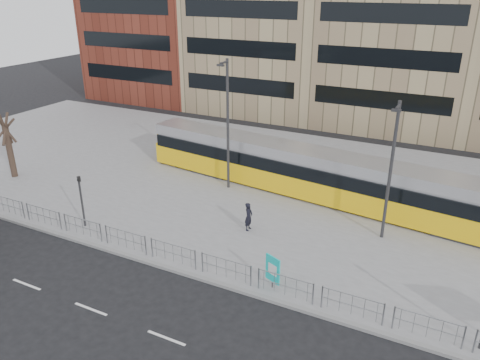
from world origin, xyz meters
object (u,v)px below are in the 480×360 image
at_px(pedestrian, 249,217).
at_px(lamp_post_west, 227,121).
at_px(lamp_post_east, 391,167).
at_px(bare_tree, 2,110).
at_px(ad_panel, 273,270).
at_px(traffic_light_west, 81,195).
at_px(tram, 323,176).

xyz_separation_m(pedestrian, lamp_post_west, (-3.85, 4.73, 3.89)).
relative_size(pedestrian, lamp_post_east, 0.22).
height_order(lamp_post_west, lamp_post_east, lamp_post_west).
relative_size(lamp_post_east, bare_tree, 1.15).
height_order(ad_panel, traffic_light_west, traffic_light_west).
relative_size(traffic_light_west, lamp_post_west, 0.36).
bearing_deg(lamp_post_west, bare_tree, -160.56).
relative_size(ad_panel, lamp_post_east, 0.21).
bearing_deg(ad_panel, bare_tree, -166.72).
bearing_deg(lamp_post_east, bare_tree, -173.25).
distance_m(pedestrian, traffic_light_west, 9.56).
relative_size(ad_panel, lamp_post_west, 0.19).
bearing_deg(ad_panel, traffic_light_west, -159.38).
bearing_deg(tram, bare_tree, -156.10).
xyz_separation_m(pedestrian, traffic_light_west, (-8.67, -3.85, 1.14)).
relative_size(tram, bare_tree, 3.99).
bearing_deg(bare_tree, tram, 17.11).
height_order(traffic_light_west, bare_tree, bare_tree).
bearing_deg(ad_panel, pedestrian, 150.58).
height_order(ad_panel, lamp_post_west, lamp_post_west).
bearing_deg(ad_panel, lamp_post_east, 86.14).
distance_m(lamp_post_west, bare_tree, 15.72).
distance_m(ad_panel, lamp_post_east, 8.48).
distance_m(ad_panel, lamp_post_west, 12.25).
relative_size(ad_panel, bare_tree, 0.25).
distance_m(tram, pedestrian, 6.49).
height_order(tram, lamp_post_west, lamp_post_west).
bearing_deg(lamp_post_east, ad_panel, -117.27).
height_order(ad_panel, pedestrian, pedestrian).
bearing_deg(tram, ad_panel, -77.94).
xyz_separation_m(tram, lamp_post_west, (-6.25, -1.26, 3.15)).
bearing_deg(pedestrian, lamp_post_east, -71.06).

